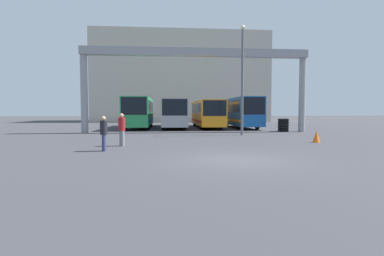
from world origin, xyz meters
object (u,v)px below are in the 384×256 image
lamp_post (242,76)px  pedestrian_far_center (104,133)px  tire_stack (283,125)px  bus_slot_1 (173,112)px  bus_slot_0 (139,111)px  bus_slot_3 (241,111)px  traffic_cone (316,136)px  pedestrian_near_center (122,129)px  bus_slot_2 (207,112)px

lamp_post → pedestrian_far_center: bearing=-135.9°
tire_stack → bus_slot_1: bearing=144.6°
bus_slot_1 → lamp_post: lamp_post is taller
pedestrian_far_center → lamp_post: 13.06m
bus_slot_0 → bus_slot_3: 11.44m
traffic_cone → bus_slot_1: bearing=116.2°
bus_slot_3 → lamp_post: bearing=-103.6°
bus_slot_3 → lamp_post: lamp_post is taller
pedestrian_far_center → tire_stack: pedestrian_far_center is taller
pedestrian_near_center → lamp_post: 11.38m
bus_slot_1 → bus_slot_2: (3.81, -0.35, -0.06)m
bus_slot_0 → pedestrian_far_center: bus_slot_0 is taller
bus_slot_2 → tire_stack: (6.36, -6.87, -1.16)m
bus_slot_1 → pedestrian_near_center: size_ratio=6.97×
pedestrian_near_center → bus_slot_2: bearing=122.4°
lamp_post → pedestrian_near_center: bearing=-141.6°
pedestrian_far_center → bus_slot_1: bearing=161.8°
bus_slot_0 → pedestrian_far_center: (0.02, -19.43, -1.02)m
bus_slot_2 → bus_slot_3: bus_slot_3 is taller
bus_slot_3 → pedestrian_far_center: (-11.40, -18.68, -1.04)m
pedestrian_near_center → tire_stack: (13.40, 10.60, -0.35)m
bus_slot_0 → bus_slot_1: bus_slot_0 is taller
lamp_post → bus_slot_2: bearing=97.3°
pedestrian_near_center → pedestrian_far_center: bearing=-51.1°
bus_slot_1 → lamp_post: (5.19, -11.14, 2.85)m
bus_slot_1 → bus_slot_3: size_ratio=1.23×
tire_stack → bus_slot_2: bearing=132.8°
bus_slot_1 → pedestrian_near_center: (-3.23, -17.82, -0.87)m
tire_stack → lamp_post: lamp_post is taller
bus_slot_2 → traffic_cone: (4.53, -16.60, -1.39)m
bus_slot_2 → lamp_post: size_ratio=1.37×
lamp_post → bus_slot_0: bearing=130.0°
bus_slot_3 → pedestrian_near_center: 19.91m
pedestrian_far_center → bus_slot_3: bearing=141.2°
bus_slot_2 → traffic_cone: bus_slot_2 is taller
bus_slot_2 → lamp_post: bearing=-82.7°
tire_stack → lamp_post: (-4.97, -3.91, 4.07)m
bus_slot_2 → tire_stack: bus_slot_2 is taller
pedestrian_near_center → lamp_post: bearing=92.7°
bus_slot_1 → traffic_cone: bus_slot_1 is taller
pedestrian_far_center → lamp_post: lamp_post is taller
pedestrian_near_center → lamp_post: lamp_post is taller
bus_slot_0 → bus_slot_2: size_ratio=0.99×
bus_slot_3 → lamp_post: size_ratio=1.18×
lamp_post → bus_slot_1: bearing=115.0°
bus_slot_3 → traffic_cone: (0.73, -15.80, -1.56)m
bus_slot_3 → tire_stack: (2.55, -6.07, -1.33)m
bus_slot_0 → pedestrian_near_center: bus_slot_0 is taller
tire_stack → bus_slot_0: bearing=154.0°
bus_slot_1 → bus_slot_2: size_ratio=1.06×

